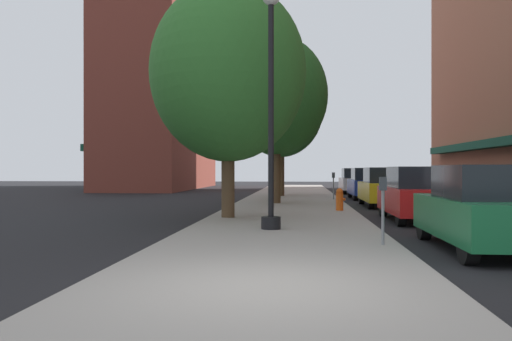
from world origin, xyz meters
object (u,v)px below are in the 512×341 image
object	(u,v)px
tree_near	(281,108)
car_red	(417,195)
tree_mid	(228,72)
car_white	(355,181)
parking_meter_near	(333,182)
car_green	(485,209)
car_yellow	(385,188)
parking_meter_far	(383,202)
tree_far	(276,96)
fire_hydrant	(340,199)
lamppost	(271,103)
car_blue	(368,184)

from	to	relation	value
tree_near	car_red	xyz separation A→B (m)	(4.65, -13.05, -4.15)
tree_mid	car_white	xyz separation A→B (m)	(5.75, 19.60, -3.73)
parking_meter_near	car_green	xyz separation A→B (m)	(1.95, -15.77, -0.14)
tree_near	car_green	world-z (taller)	tree_near
parking_meter_near	car_white	xyz separation A→B (m)	(1.95, 9.38, -0.14)
car_yellow	car_white	distance (m)	12.69
car_green	parking_meter_near	bearing A→B (deg)	99.17
parking_meter_far	car_white	distance (m)	25.33
tree_far	car_green	world-z (taller)	tree_far
parking_meter_far	car_red	bearing A→B (deg)	72.34
fire_hydrant	tree_far	bearing A→B (deg)	121.32
fire_hydrant	car_green	distance (m)	8.82
tree_far	car_red	bearing A→B (deg)	-54.89
fire_hydrant	car_red	world-z (taller)	car_red
lamppost	parking_meter_near	bearing A→B (deg)	80.17
parking_meter_far	car_yellow	world-z (taller)	car_yellow
lamppost	car_red	distance (m)	6.07
car_white	tree_far	bearing A→B (deg)	-110.97
car_green	car_red	distance (m)	6.01
parking_meter_near	car_blue	bearing A→B (deg)	51.89
car_blue	tree_near	bearing A→B (deg)	171.25
car_green	lamppost	bearing A→B (deg)	152.59
fire_hydrant	tree_near	bearing A→B (deg)	103.31
lamppost	car_red	bearing A→B (deg)	40.15
lamppost	tree_near	size ratio (longest dim) A/B	0.78
car_blue	lamppost	bearing A→B (deg)	-104.01
tree_mid	car_yellow	bearing A→B (deg)	50.21
tree_mid	car_blue	size ratio (longest dim) A/B	1.67
car_white	parking_meter_near	bearing A→B (deg)	-102.58
tree_near	tree_far	bearing A→B (deg)	-89.66
tree_near	car_blue	world-z (taller)	tree_near
car_green	car_blue	bearing A→B (deg)	92.12
parking_meter_near	tree_far	bearing A→B (deg)	-129.78
tree_near	car_yellow	distance (m)	9.08
car_red	car_green	bearing A→B (deg)	-91.43
fire_hydrant	car_blue	bearing A→B (deg)	77.43
parking_meter_far	car_green	bearing A→B (deg)	3.25
parking_meter_near	tree_near	size ratio (longest dim) A/B	0.17
fire_hydrant	tree_mid	distance (m)	6.17
car_green	car_yellow	size ratio (longest dim) A/B	1.00
lamppost	car_red	world-z (taller)	lamppost
tree_near	car_blue	size ratio (longest dim) A/B	1.76
tree_near	tree_mid	xyz separation A→B (m)	(-1.10, -13.51, -0.42)
lamppost	parking_meter_far	size ratio (longest dim) A/B	4.50
tree_far	car_white	xyz separation A→B (m)	(4.61, 12.57, -3.97)
parking_meter_far	car_blue	bearing A→B (deg)	83.94
fire_hydrant	car_green	size ratio (longest dim) A/B	0.18
car_white	tree_near	bearing A→B (deg)	-128.21
car_yellow	parking_meter_far	bearing A→B (deg)	-98.71
car_red	car_yellow	size ratio (longest dim) A/B	1.00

